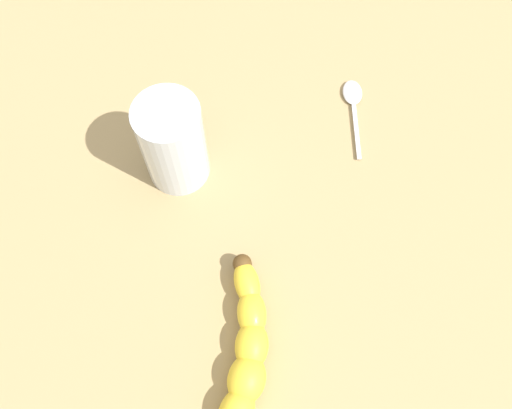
% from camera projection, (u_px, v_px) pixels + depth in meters
% --- Properties ---
extents(wooden_tabletop, '(1.20, 1.20, 0.03)m').
position_uv_depth(wooden_tabletop, '(297.00, 230.00, 0.63)').
color(wooden_tabletop, '#A0895C').
rests_on(wooden_tabletop, ground).
extents(banana, '(0.08, 0.24, 0.04)m').
position_uv_depth(banana, '(238.00, 377.00, 0.53)').
color(banana, yellow).
rests_on(banana, wooden_tabletop).
extents(smoothie_glass, '(0.07, 0.07, 0.12)m').
position_uv_depth(smoothie_glass, '(173.00, 144.00, 0.60)').
color(smoothie_glass, silver).
rests_on(smoothie_glass, wooden_tabletop).
extents(teaspoon, '(0.03, 0.11, 0.01)m').
position_uv_depth(teaspoon, '(353.00, 97.00, 0.68)').
color(teaspoon, silver).
rests_on(teaspoon, wooden_tabletop).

